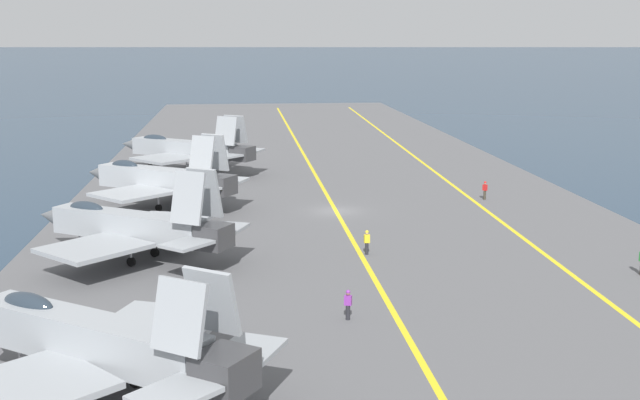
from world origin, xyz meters
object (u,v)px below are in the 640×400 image
object	(u,v)px
parked_jet_nearest	(94,340)
crew_red_vest	(485,190)
crew_yellow_vest	(367,241)
parked_jet_fourth	(186,149)
parked_jet_third	(159,179)
parked_jet_second	(132,226)
crew_purple_vest	(348,303)

from	to	relation	value
parked_jet_nearest	crew_red_vest	size ratio (longest dim) A/B	8.87
parked_jet_nearest	crew_yellow_vest	bearing A→B (deg)	-35.74
parked_jet_fourth	parked_jet_nearest	bearing A→B (deg)	179.50
crew_red_vest	parked_jet_fourth	bearing A→B (deg)	57.85
parked_jet_fourth	crew_red_vest	size ratio (longest dim) A/B	9.70
parked_jet_third	parked_jet_fourth	bearing A→B (deg)	-4.04
parked_jet_fourth	crew_yellow_vest	bearing A→B (deg)	-157.82
crew_yellow_vest	parked_jet_third	bearing A→B (deg)	42.37
parked_jet_second	parked_jet_third	xyz separation A→B (m)	(16.78, -0.25, 0.18)
parked_jet_third	crew_purple_vest	bearing A→B (deg)	-157.16
parked_jet_nearest	crew_purple_vest	size ratio (longest dim) A/B	9.23
parked_jet_second	parked_jet_fourth	world-z (taller)	parked_jet_second
crew_red_vest	crew_yellow_vest	bearing A→B (deg)	141.71
parked_jet_nearest	parked_jet_second	world-z (taller)	parked_jet_second
parked_jet_nearest	crew_purple_vest	world-z (taller)	parked_jet_nearest
parked_jet_second	crew_purple_vest	bearing A→B (deg)	-135.26
crew_purple_vest	crew_red_vest	bearing A→B (deg)	-29.20
parked_jet_second	crew_yellow_vest	xyz separation A→B (m)	(-0.23, -15.77, -1.39)
parked_jet_third	crew_yellow_vest	xyz separation A→B (m)	(-17.01, -15.52, -1.57)
crew_red_vest	crew_purple_vest	distance (m)	34.34
parked_jet_nearest	crew_red_vest	xyz separation A→B (m)	(37.84, -28.45, -1.46)
parked_jet_second	crew_yellow_vest	distance (m)	15.83
crew_yellow_vest	crew_red_vest	world-z (taller)	crew_yellow_vest
parked_jet_fourth	parked_jet_second	bearing A→B (deg)	177.50
parked_jet_nearest	parked_jet_fourth	size ratio (longest dim) A/B	0.91
parked_jet_nearest	parked_jet_fourth	world-z (taller)	parked_jet_fourth
crew_red_vest	parked_jet_second	bearing A→B (deg)	120.17
parked_jet_nearest	crew_yellow_vest	xyz separation A→B (m)	(20.47, -14.73, -1.46)
parked_jet_second	parked_jet_fourth	bearing A→B (deg)	-2.50
parked_jet_fourth	crew_purple_vest	bearing A→B (deg)	-166.74
parked_jet_nearest	parked_jet_second	xyz separation A→B (m)	(20.70, 1.03, -0.07)
parked_jet_nearest	parked_jet_second	bearing A→B (deg)	2.86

